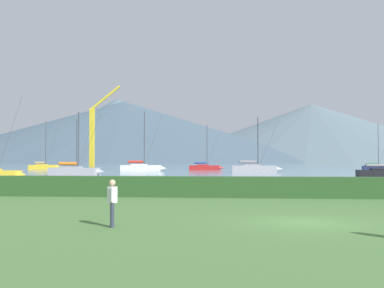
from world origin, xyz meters
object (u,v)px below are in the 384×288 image
at_px(sailboat_slip_5, 74,170).
at_px(sailboat_slip_7, 142,167).
at_px(sailboat_slip_11, 44,167).
at_px(sailboat_slip_9, 377,167).
at_px(sailboat_slip_0, 205,167).
at_px(person_standing_walker, 112,199).
at_px(dock_crane, 93,144).
at_px(sailboat_slip_10, 255,168).
at_px(sailboat_slip_2, 75,171).

xyz_separation_m(sailboat_slip_5, sailboat_slip_7, (9.58, 11.68, 0.16)).
xyz_separation_m(sailboat_slip_5, sailboat_slip_11, (-17.80, 28.15, 0.06)).
xyz_separation_m(sailboat_slip_7, sailboat_slip_9, (49.79, 14.69, -0.18)).
distance_m(sailboat_slip_0, person_standing_walker, 83.82).
xyz_separation_m(sailboat_slip_11, dock_crane, (19.91, -24.18, 4.50)).
bearing_deg(sailboat_slip_9, person_standing_walker, -106.77).
bearing_deg(sailboat_slip_10, sailboat_slip_2, -147.27).
relative_size(sailboat_slip_9, dock_crane, 0.64).
relative_size(sailboat_slip_5, sailboat_slip_9, 0.92).
bearing_deg(sailboat_slip_7, person_standing_walker, -78.00).
distance_m(sailboat_slip_7, sailboat_slip_10, 22.99).
relative_size(sailboat_slip_2, sailboat_slip_10, 0.94).
xyz_separation_m(sailboat_slip_0, person_standing_walker, (2.10, -83.79, 0.33)).
height_order(sailboat_slip_0, dock_crane, dock_crane).
bearing_deg(sailboat_slip_9, sailboat_slip_5, -150.56).
height_order(sailboat_slip_11, person_standing_walker, sailboat_slip_11).
distance_m(sailboat_slip_9, sailboat_slip_11, 77.19).
bearing_deg(person_standing_walker, sailboat_slip_2, 97.33).
distance_m(sailboat_slip_7, sailboat_slip_9, 51.91).
relative_size(sailboat_slip_2, person_standing_walker, 5.68).
relative_size(sailboat_slip_2, sailboat_slip_11, 0.80).
relative_size(sailboat_slip_2, sailboat_slip_5, 1.00).
height_order(sailboat_slip_9, person_standing_walker, sailboat_slip_9).
bearing_deg(person_standing_walker, sailboat_slip_7, 86.97).
height_order(sailboat_slip_2, sailboat_slip_5, sailboat_slip_5).
bearing_deg(sailboat_slip_10, sailboat_slip_0, 120.14).
bearing_deg(sailboat_slip_11, sailboat_slip_9, -4.16).
distance_m(sailboat_slip_5, person_standing_walker, 65.39).
height_order(sailboat_slip_5, sailboat_slip_11, sailboat_slip_11).
distance_m(sailboat_slip_9, sailboat_slip_10, 34.84).
distance_m(sailboat_slip_2, sailboat_slip_11, 46.02).
relative_size(sailboat_slip_7, sailboat_slip_9, 1.17).
relative_size(person_standing_walker, dock_crane, 0.10).
bearing_deg(sailboat_slip_11, sailboat_slip_10, -27.68).
height_order(sailboat_slip_9, sailboat_slip_11, sailboat_slip_11).
bearing_deg(dock_crane, sailboat_slip_5, -117.97).
bearing_deg(person_standing_walker, dock_crane, 94.36).
height_order(sailboat_slip_2, sailboat_slip_10, sailboat_slip_10).
xyz_separation_m(sailboat_slip_7, sailboat_slip_11, (-27.39, 16.47, -0.10)).
bearing_deg(dock_crane, person_standing_walker, -71.68).
relative_size(sailboat_slip_7, person_standing_walker, 7.27).
xyz_separation_m(sailboat_slip_5, dock_crane, (2.11, 3.97, 4.56)).
xyz_separation_m(sailboat_slip_5, sailboat_slip_9, (59.37, 26.37, -0.02)).
bearing_deg(person_standing_walker, sailboat_slip_11, 100.97).
bearing_deg(sailboat_slip_0, sailboat_slip_10, -57.19).
height_order(sailboat_slip_2, sailboat_slip_9, sailboat_slip_9).
bearing_deg(sailboat_slip_0, sailboat_slip_7, -134.16).
relative_size(sailboat_slip_0, person_standing_walker, 6.05).
relative_size(sailboat_slip_5, sailboat_slip_7, 0.78).
distance_m(sailboat_slip_11, person_standing_walker, 98.27).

